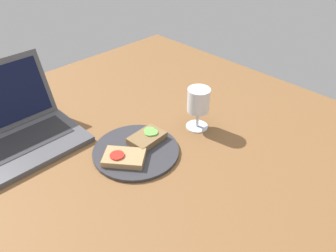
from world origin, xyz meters
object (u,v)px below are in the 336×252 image
(sandwich_with_cucumber, at_px, (147,137))
(laptop, at_px, (21,129))
(plate, at_px, (136,151))
(sandwich_with_tomato, at_px, (123,157))
(wine_glass, at_px, (198,102))

(sandwich_with_cucumber, xyz_separation_m, laptop, (-0.27, 0.28, 0.02))
(plate, xyz_separation_m, laptop, (-0.21, 0.29, 0.04))
(laptop, bearing_deg, sandwich_with_tomato, -62.21)
(plate, xyz_separation_m, sandwich_with_cucumber, (0.05, 0.01, 0.02))
(wine_glass, relative_size, laptop, 0.45)
(sandwich_with_tomato, height_order, wine_glass, wine_glass)
(plate, height_order, laptop, laptop)
(plate, distance_m, sandwich_with_tomato, 0.06)
(sandwich_with_tomato, bearing_deg, laptop, 117.79)
(wine_glass, xyz_separation_m, laptop, (-0.44, 0.33, -0.05))
(plate, height_order, sandwich_with_tomato, sandwich_with_tomato)
(sandwich_with_tomato, relative_size, wine_glass, 0.97)
(sandwich_with_tomato, xyz_separation_m, sandwich_with_cucumber, (0.11, 0.02, 0.00))
(sandwich_with_tomato, height_order, laptop, laptop)
(plate, xyz_separation_m, wine_glass, (0.23, -0.04, 0.09))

